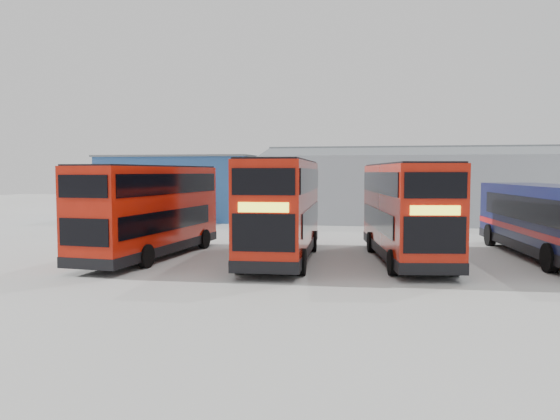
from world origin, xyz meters
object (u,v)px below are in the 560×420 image
at_px(double_decker_centre, 282,210).
at_px(double_decker_right, 406,213).
at_px(office_block, 185,187).
at_px(panel_van, 143,207).
at_px(double_decker_left, 151,212).
at_px(single_decker_blue, 550,223).
at_px(maintenance_shed, 461,188).

height_order(double_decker_centre, double_decker_right, double_decker_centre).
relative_size(office_block, panel_van, 2.36).
xyz_separation_m(office_block, double_decker_left, (5.87, -19.94, -0.53)).
bearing_deg(double_decker_centre, panel_van, 128.41).
bearing_deg(double_decker_centre, double_decker_left, -177.82).
bearing_deg(double_decker_left, single_decker_blue, -165.79).
height_order(double_decker_left, double_decker_centre, double_decker_centre).
distance_m(maintenance_shed, double_decker_left, 27.24).
bearing_deg(single_decker_blue, maintenance_shed, -92.11).
bearing_deg(panel_van, double_decker_left, -53.96).
bearing_deg(office_block, single_decker_blue, -36.29).
xyz_separation_m(office_block, panel_van, (-1.72, -4.25, -1.37)).
bearing_deg(panel_van, double_decker_right, -27.48).
distance_m(double_decker_centre, single_decker_blue, 11.75).
relative_size(double_decker_left, double_decker_centre, 0.95).
distance_m(maintenance_shed, double_decker_centre, 23.73).
height_order(office_block, maintenance_shed, maintenance_shed).
xyz_separation_m(maintenance_shed, double_decker_right, (-5.01, -20.72, -0.52)).
bearing_deg(double_decker_left, double_decker_centre, -169.82).
distance_m(maintenance_shed, double_decker_right, 21.32).
bearing_deg(maintenance_shed, double_decker_right, -103.58).
height_order(double_decker_right, panel_van, double_decker_right).
distance_m(double_decker_centre, double_decker_right, 5.31).
bearing_deg(office_block, panel_van, -112.00).
bearing_deg(single_decker_blue, panel_van, -33.00).
bearing_deg(double_decker_right, single_decker_blue, 5.91).
distance_m(double_decker_right, single_decker_blue, 6.47).
xyz_separation_m(office_block, single_decker_blue, (23.24, -17.06, -0.97)).
bearing_deg(maintenance_shed, double_decker_left, -126.32).
height_order(office_block, double_decker_centre, office_block).
bearing_deg(maintenance_shed, single_decker_blue, -86.29).
bearing_deg(panel_van, single_decker_blue, -16.95).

